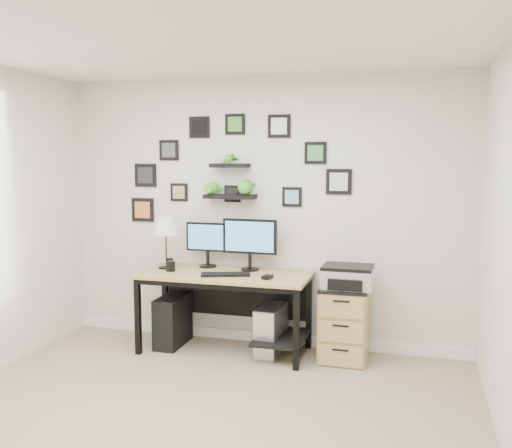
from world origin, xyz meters
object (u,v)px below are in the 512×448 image
(desk, at_px, (229,286))
(monitor_right, at_px, (250,240))
(mug, at_px, (171,266))
(file_cabinet, at_px, (344,323))
(pc_tower_black, at_px, (173,321))
(pc_tower_grey, at_px, (271,330))
(monitor_left, at_px, (207,241))
(table_lamp, at_px, (166,227))
(printer, at_px, (348,277))

(desk, bearing_deg, monitor_right, 46.19)
(mug, height_order, file_cabinet, mug)
(pc_tower_black, relative_size, pc_tower_grey, 1.03)
(desk, bearing_deg, pc_tower_black, -179.19)
(monitor_left, bearing_deg, table_lamp, -156.32)
(pc_tower_black, bearing_deg, monitor_left, 36.50)
(table_lamp, xyz_separation_m, pc_tower_grey, (1.07, -0.04, -0.93))
(mug, distance_m, file_cabinet, 1.71)
(pc_tower_black, bearing_deg, pc_tower_grey, 0.97)
(mug, relative_size, pc_tower_black, 0.20)
(desk, height_order, monitor_left, monitor_left)
(monitor_left, xyz_separation_m, mug, (-0.27, -0.28, -0.21))
(monitor_right, distance_m, file_cabinet, 1.17)
(desk, height_order, file_cabinet, desk)
(pc_tower_grey, relative_size, printer, 1.05)
(monitor_left, height_order, pc_tower_grey, monitor_left)
(mug, bearing_deg, desk, 8.08)
(file_cabinet, bearing_deg, pc_tower_grey, -175.34)
(pc_tower_grey, distance_m, file_cabinet, 0.68)
(monitor_right, xyz_separation_m, mug, (-0.72, -0.24, -0.25))
(monitor_right, bearing_deg, desk, -133.81)
(pc_tower_grey, bearing_deg, desk, -179.53)
(table_lamp, relative_size, pc_tower_black, 1.04)
(file_cabinet, height_order, printer, printer)
(monitor_left, xyz_separation_m, printer, (1.40, -0.18, -0.24))
(desk, xyz_separation_m, pc_tower_black, (-0.58, -0.01, -0.38))
(monitor_right, xyz_separation_m, pc_tower_grey, (0.25, -0.16, -0.82))
(desk, distance_m, mug, 0.59)
(file_cabinet, distance_m, printer, 0.44)
(monitor_right, relative_size, table_lamp, 1.06)
(table_lamp, height_order, printer, table_lamp)
(table_lamp, relative_size, pc_tower_grey, 1.07)
(monitor_left, relative_size, printer, 0.99)
(monitor_right, bearing_deg, mug, -161.46)
(pc_tower_grey, height_order, file_cabinet, file_cabinet)
(desk, xyz_separation_m, table_lamp, (-0.66, 0.04, 0.53))
(file_cabinet, relative_size, printer, 1.50)
(monitor_right, xyz_separation_m, file_cabinet, (0.92, -0.10, -0.71))
(pc_tower_grey, bearing_deg, table_lamp, 177.93)
(pc_tower_grey, xyz_separation_m, printer, (0.70, 0.02, 0.54))
(monitor_left, height_order, printer, monitor_left)
(file_cabinet, bearing_deg, monitor_left, 173.94)
(desk, height_order, pc_tower_grey, desk)
(monitor_left, distance_m, monitor_right, 0.45)
(monitor_left, height_order, file_cabinet, monitor_left)
(desk, bearing_deg, table_lamp, 176.38)
(printer, bearing_deg, monitor_left, 172.56)
(monitor_right, relative_size, file_cabinet, 0.80)
(monitor_left, bearing_deg, printer, -7.44)
(pc_tower_black, bearing_deg, file_cabinet, 2.59)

